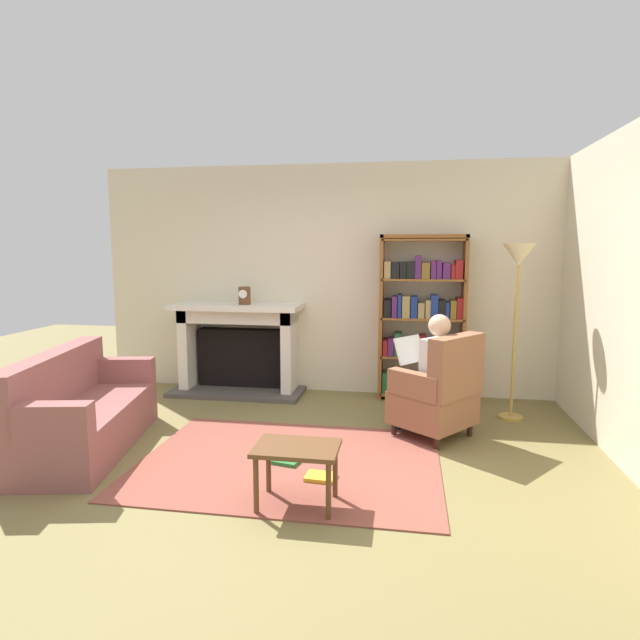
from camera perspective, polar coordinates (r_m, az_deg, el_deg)
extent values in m
plane|color=olive|center=(4.12, -4.33, -16.90)|extent=(14.00, 14.00, 0.00)
cube|color=beige|center=(6.26, 1.15, 4.40)|extent=(5.60, 0.10, 2.70)
cube|color=beige|center=(5.20, 29.08, 2.72)|extent=(0.10, 5.20, 2.70)
cube|color=brown|center=(4.39, -3.36, -15.23)|extent=(2.40, 1.80, 0.01)
cube|color=#4C4742|center=(6.37, -9.04, -7.73)|extent=(1.57, 0.64, 0.05)
cube|color=black|center=(6.49, -8.49, -4.03)|extent=(1.05, 0.20, 0.70)
cube|color=silver|center=(6.58, -14.04, -3.07)|extent=(0.12, 0.44, 1.01)
cube|color=silver|center=(6.19, -3.33, -3.53)|extent=(0.12, 0.44, 1.01)
cube|color=silver|center=(6.29, -8.93, 0.52)|extent=(1.37, 0.44, 0.16)
cube|color=silver|center=(6.22, -9.12, 1.45)|extent=(1.53, 0.56, 0.06)
cylinder|color=brown|center=(6.15, -8.24, 2.65)|extent=(0.14, 0.14, 0.21)
cylinder|color=white|center=(6.09, -8.43, 2.82)|extent=(0.10, 0.01, 0.10)
cube|color=brown|center=(6.03, 6.69, 0.29)|extent=(0.04, 0.32, 1.88)
cube|color=brown|center=(6.06, 15.39, 0.09)|extent=(0.04, 0.32, 1.88)
cube|color=brown|center=(5.98, 11.29, 8.95)|extent=(0.96, 0.32, 0.04)
cube|color=brown|center=(6.20, 10.84, -7.87)|extent=(0.92, 0.32, 0.02)
cube|color=#1E592D|center=(6.16, 7.18, -6.65)|extent=(0.07, 0.26, 0.24)
cube|color=#1E592D|center=(6.16, 8.00, -6.75)|extent=(0.08, 0.26, 0.22)
cube|color=maroon|center=(6.17, 8.82, -7.01)|extent=(0.09, 0.26, 0.16)
cube|color=#997F4C|center=(6.16, 9.59, -6.90)|extent=(0.07, 0.26, 0.19)
cube|color=#4C1E59|center=(6.17, 10.26, -7.05)|extent=(0.06, 0.26, 0.16)
cube|color=brown|center=(6.16, 10.79, -6.76)|extent=(0.04, 0.26, 0.23)
cube|color=#997F4C|center=(6.16, 11.25, -6.84)|extent=(0.04, 0.26, 0.22)
cube|color=#4C1E59|center=(6.17, 11.79, -7.00)|extent=(0.05, 0.26, 0.18)
cube|color=black|center=(6.17, 12.41, -6.90)|extent=(0.06, 0.26, 0.21)
cube|color=maroon|center=(6.17, 13.13, -6.71)|extent=(0.08, 0.26, 0.25)
cube|color=#1E592D|center=(6.18, 13.80, -6.89)|extent=(0.05, 0.26, 0.21)
cube|color=brown|center=(6.18, 14.36, -6.80)|extent=(0.05, 0.26, 0.23)
cube|color=brown|center=(6.10, 10.95, -3.90)|extent=(0.92, 0.32, 0.02)
cube|color=maroon|center=(6.07, 7.16, -2.91)|extent=(0.05, 0.26, 0.18)
cube|color=#4C1E59|center=(6.07, 7.78, -2.82)|extent=(0.07, 0.26, 0.20)
cube|color=#1E592D|center=(6.06, 8.52, -2.56)|extent=(0.07, 0.26, 0.26)
cube|color=#1E592D|center=(6.07, 9.17, -3.02)|extent=(0.05, 0.26, 0.16)
cube|color=navy|center=(6.07, 9.76, -3.05)|extent=(0.07, 0.26, 0.16)
cube|color=brown|center=(6.07, 10.42, -2.81)|extent=(0.05, 0.26, 0.21)
cube|color=maroon|center=(6.07, 11.10, -2.72)|extent=(0.08, 0.26, 0.24)
cube|color=#1E592D|center=(6.07, 11.81, -3.00)|extent=(0.05, 0.26, 0.18)
cube|color=maroon|center=(6.08, 12.45, -3.03)|extent=(0.07, 0.26, 0.17)
cube|color=maroon|center=(6.08, 13.06, -2.83)|extent=(0.06, 0.26, 0.22)
cube|color=#1E592D|center=(6.09, 13.77, -2.95)|extent=(0.07, 0.26, 0.20)
cube|color=black|center=(6.09, 14.60, -2.77)|extent=(0.08, 0.26, 0.24)
cube|color=brown|center=(6.03, 11.05, 0.19)|extent=(0.92, 0.32, 0.02)
cube|color=black|center=(6.01, 7.38, 1.32)|extent=(0.08, 0.26, 0.20)
cube|color=#4C1E59|center=(6.00, 8.15, 1.49)|extent=(0.06, 0.26, 0.24)
cube|color=navy|center=(6.00, 8.70, 1.57)|extent=(0.04, 0.26, 0.26)
cube|color=#997F4C|center=(6.00, 9.38, 1.49)|extent=(0.08, 0.26, 0.24)
cube|color=navy|center=(6.00, 10.21, 1.44)|extent=(0.07, 0.26, 0.24)
cube|color=#997F4C|center=(6.01, 10.97, 1.11)|extent=(0.07, 0.26, 0.17)
cube|color=#997F4C|center=(6.01, 11.67, 1.24)|extent=(0.05, 0.26, 0.20)
cube|color=navy|center=(6.01, 12.34, 1.48)|extent=(0.08, 0.26, 0.26)
cube|color=black|center=(6.01, 13.13, 1.20)|extent=(0.08, 0.26, 0.20)
cube|color=navy|center=(6.02, 13.69, 1.09)|extent=(0.04, 0.26, 0.18)
cube|color=brown|center=(6.02, 14.28, 1.18)|extent=(0.06, 0.26, 0.20)
cube|color=maroon|center=(6.03, 15.02, 1.29)|extent=(0.08, 0.26, 0.23)
cube|color=brown|center=(5.99, 11.16, 4.36)|extent=(0.92, 0.32, 0.02)
cube|color=#997F4C|center=(5.97, 7.41, 5.46)|extent=(0.07, 0.26, 0.19)
cube|color=black|center=(5.97, 8.24, 5.41)|extent=(0.09, 0.26, 0.18)
cube|color=black|center=(5.97, 9.08, 5.41)|extent=(0.07, 0.26, 0.18)
cube|color=black|center=(5.97, 9.89, 5.41)|extent=(0.09, 0.26, 0.19)
cube|color=#4C1E59|center=(5.97, 10.65, 5.70)|extent=(0.06, 0.26, 0.25)
cube|color=brown|center=(5.97, 11.44, 5.33)|extent=(0.09, 0.26, 0.18)
cube|color=#4C1E59|center=(5.98, 12.25, 5.38)|extent=(0.06, 0.26, 0.20)
cube|color=#4C1E59|center=(5.98, 12.84, 5.41)|extent=(0.05, 0.26, 0.20)
cube|color=#4C1E59|center=(5.98, 13.59, 5.25)|extent=(0.08, 0.26, 0.18)
cube|color=maroon|center=(5.99, 14.25, 5.15)|extent=(0.04, 0.26, 0.16)
cube|color=maroon|center=(5.99, 14.88, 5.37)|extent=(0.08, 0.26, 0.21)
cube|color=brown|center=(5.98, 11.28, 8.57)|extent=(0.92, 0.32, 0.02)
cylinder|color=#331E14|center=(5.38, 11.63, -10.34)|extent=(0.05, 0.05, 0.12)
cylinder|color=#331E14|center=(5.00, 8.07, -11.69)|extent=(0.05, 0.05, 0.12)
cylinder|color=#331E14|center=(5.13, 16.03, -11.41)|extent=(0.05, 0.05, 0.12)
cylinder|color=#331E14|center=(4.73, 12.65, -12.98)|extent=(0.05, 0.05, 0.12)
cube|color=brown|center=(4.99, 12.17, -9.30)|extent=(0.87, 0.87, 0.30)
cube|color=brown|center=(4.75, 14.67, -4.94)|extent=(0.52, 0.60, 0.55)
cube|color=brown|center=(5.14, 14.03, -5.85)|extent=(0.50, 0.43, 0.22)
cube|color=brown|center=(4.71, 10.32, -6.99)|extent=(0.50, 0.43, 0.22)
cube|color=silver|center=(4.86, 12.79, -4.90)|extent=(0.36, 0.37, 0.50)
sphere|color=#D8AD8C|center=(4.79, 12.92, -0.58)|extent=(0.20, 0.20, 0.20)
cube|color=#191E3F|center=(5.08, 11.39, -6.61)|extent=(0.39, 0.34, 0.12)
cube|color=#191E3F|center=(4.96, 10.28, -6.95)|extent=(0.39, 0.34, 0.12)
cylinder|color=#191E3F|center=(5.26, 9.64, -9.01)|extent=(0.10, 0.10, 0.42)
cylinder|color=#191E3F|center=(5.14, 8.51, -9.38)|extent=(0.10, 0.10, 0.42)
cube|color=white|center=(5.03, 9.75, -3.22)|extent=(0.31, 0.35, 0.25)
cube|color=#8C514F|center=(5.00, -23.95, -10.61)|extent=(1.02, 1.80, 0.40)
cube|color=#8C514F|center=(5.00, -27.10, -5.75)|extent=(0.53, 1.71, 0.45)
cube|color=#8C514F|center=(4.24, -28.13, -9.62)|extent=(0.72, 0.29, 0.24)
cube|color=#8C514F|center=(5.61, -21.18, -5.10)|extent=(0.72, 0.29, 0.24)
cube|color=brown|center=(3.57, -2.56, -13.80)|extent=(0.56, 0.39, 0.03)
cylinder|color=brown|center=(3.58, -7.00, -17.52)|extent=(0.04, 0.04, 0.39)
cylinder|color=brown|center=(3.48, 0.94, -18.21)|extent=(0.04, 0.04, 0.39)
cylinder|color=brown|center=(3.85, -5.64, -15.62)|extent=(0.04, 0.04, 0.39)
cylinder|color=brown|center=(3.76, 1.67, -16.17)|extent=(0.04, 0.04, 0.39)
cube|color=#267233|center=(4.37, -3.81, -15.03)|extent=(0.27, 0.23, 0.03)
cube|color=gold|center=(4.08, 0.08, -16.76)|extent=(0.24, 0.19, 0.03)
cylinder|color=#B7933F|center=(5.76, 20.09, -9.93)|extent=(0.24, 0.24, 0.03)
cylinder|color=#B7933F|center=(5.57, 20.47, -2.25)|extent=(0.03, 0.03, 1.53)
cone|color=beige|center=(5.50, 20.90, 6.69)|extent=(0.32, 0.32, 0.22)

